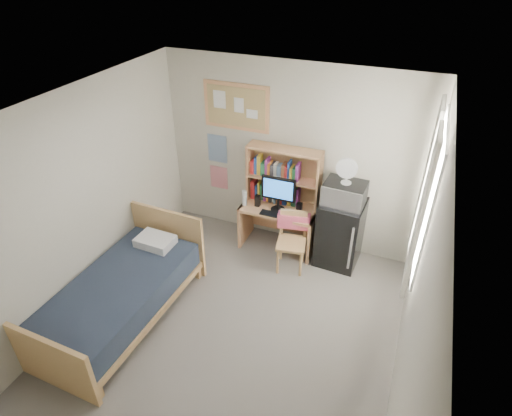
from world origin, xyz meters
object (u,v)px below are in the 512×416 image
at_px(speaker_left, 258,201).
at_px(desk_chair, 291,243).
at_px(desk, 279,227).
at_px(bulletin_board, 236,107).
at_px(speaker_right, 299,209).
at_px(microwave, 345,193).
at_px(mini_fridge, 340,232).
at_px(monitor, 278,194).
at_px(bed, 121,300).
at_px(desk_fan, 347,171).

bearing_deg(speaker_left, desk_chair, -28.75).
distance_m(desk, desk_chair, 0.51).
bearing_deg(bulletin_board, speaker_right, -18.09).
height_order(bulletin_board, speaker_right, bulletin_board).
xyz_separation_m(bulletin_board, desk, (0.74, -0.28, -1.59)).
height_order(speaker_right, microwave, microwave).
relative_size(mini_fridge, speaker_right, 5.36).
xyz_separation_m(desk_chair, mini_fridge, (0.56, 0.39, 0.06)).
bearing_deg(monitor, desk_chair, -47.24).
distance_m(desk, speaker_right, 0.52).
relative_size(desk, microwave, 2.05).
xyz_separation_m(bed, speaker_right, (1.54, 1.93, 0.47)).
height_order(bulletin_board, bed, bulletin_board).
bearing_deg(bulletin_board, microwave, -10.59).
bearing_deg(bed, microwave, 44.96).
bearing_deg(desk_chair, desk_fan, 23.15).
height_order(speaker_left, microwave, microwave).
height_order(speaker_left, desk_fan, desk_fan).
distance_m(desk, microwave, 1.16).
xyz_separation_m(bulletin_board, mini_fridge, (1.61, -0.28, -1.45)).
bearing_deg(speaker_right, bulletin_board, 161.41).
xyz_separation_m(desk_chair, desk_fan, (0.56, 0.37, 1.00)).
distance_m(mini_fridge, desk_fan, 0.94).
relative_size(desk, desk_chair, 1.28).
bearing_deg(monitor, bed, -123.30).
distance_m(monitor, speaker_left, 0.34).
bearing_deg(speaker_left, microwave, 1.69).
height_order(bulletin_board, desk_fan, bulletin_board).
bearing_deg(microwave, desk, -178.12).
height_order(mini_fridge, microwave, microwave).
relative_size(bed, desk_fan, 6.14).
xyz_separation_m(speaker_left, microwave, (1.17, 0.04, 0.35)).
height_order(desk_chair, monitor, monitor).
bearing_deg(desk, mini_fridge, -0.37).
bearing_deg(bed, speaker_right, 53.31).
relative_size(speaker_right, desk_fan, 0.54).
relative_size(monitor, microwave, 0.97).
relative_size(speaker_left, desk_fan, 0.50).
bearing_deg(microwave, speaker_right, -172.97).
bearing_deg(speaker_left, bed, -116.58).
xyz_separation_m(desk, bed, (-1.24, -1.99, -0.05)).
xyz_separation_m(bulletin_board, desk_fan, (1.61, -0.30, -0.51)).
xyz_separation_m(mini_fridge, speaker_right, (-0.57, -0.06, 0.28)).
distance_m(bed, speaker_left, 2.19).
bearing_deg(bed, desk_fan, 44.96).
xyz_separation_m(desk_chair, monitor, (-0.31, 0.33, 0.50)).
bearing_deg(bulletin_board, desk_fan, -10.59).
xyz_separation_m(speaker_right, desk_fan, (0.57, 0.04, 0.66)).
xyz_separation_m(desk, speaker_left, (-0.30, -0.06, 0.41)).
xyz_separation_m(bulletin_board, desk_chair, (1.06, -0.68, -1.51)).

